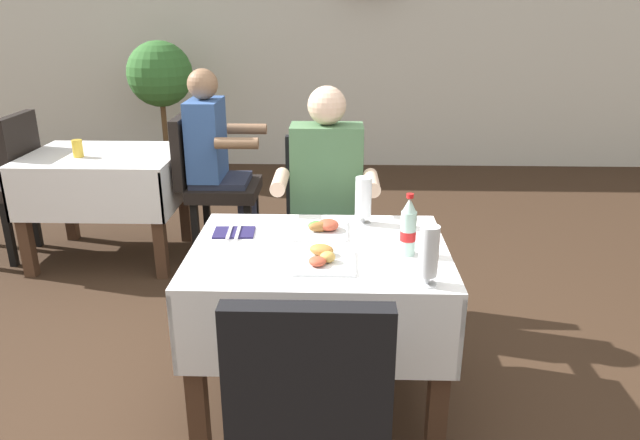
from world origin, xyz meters
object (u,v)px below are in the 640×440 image
(seated_diner_far, at_px, (326,198))
(cola_bottle_primary, at_px, (408,228))
(plate_far_diner, at_px, (322,228))
(background_table_tumbler, at_px, (78,148))
(chair_near_camera_side, at_px, (311,410))
(background_chair_left, at_px, (2,178))
(napkin_cutlery_set, at_px, (234,232))
(background_dining_table, at_px, (106,181))
(chair_far_diner_seat, at_px, (324,219))
(beer_glass_middle, at_px, (363,200))
(beer_glass_left, at_px, (429,256))
(main_dining_table, at_px, (319,288))
(background_patron, at_px, (216,156))
(potted_plant_corner, at_px, (161,88))
(plate_near_camera, at_px, (323,259))
(background_chair_right, at_px, (210,179))

(seated_diner_far, distance_m, cola_bottle_primary, 0.80)
(plate_far_diner, bearing_deg, cola_bottle_primary, -33.79)
(seated_diner_far, relative_size, background_table_tumbler, 11.45)
(chair_near_camera_side, xyz_separation_m, background_chair_left, (-2.14, 2.29, 0.00))
(napkin_cutlery_set, height_order, background_dining_table, napkin_cutlery_set)
(chair_far_diner_seat, relative_size, beer_glass_middle, 4.63)
(background_chair_left, bearing_deg, beer_glass_middle, -27.97)
(beer_glass_left, bearing_deg, seated_diner_far, 110.33)
(beer_glass_left, distance_m, napkin_cutlery_set, 0.88)
(cola_bottle_primary, distance_m, napkin_cutlery_set, 0.74)
(main_dining_table, bearing_deg, background_chair_left, 144.73)
(main_dining_table, xyz_separation_m, plate_far_diner, (0.01, 0.17, 0.20))
(chair_near_camera_side, distance_m, background_patron, 2.40)
(chair_far_diner_seat, bearing_deg, beer_glass_left, -70.85)
(main_dining_table, xyz_separation_m, potted_plant_corner, (-1.60, 3.43, 0.34))
(cola_bottle_primary, xyz_separation_m, background_patron, (-1.05, 1.57, -0.12))
(seated_diner_far, height_order, potted_plant_corner, potted_plant_corner)
(main_dining_table, relative_size, chair_near_camera_side, 1.05)
(beer_glass_middle, relative_size, background_patron, 0.17)
(main_dining_table, relative_size, beer_glass_left, 4.73)
(main_dining_table, height_order, beer_glass_left, beer_glass_left)
(main_dining_table, bearing_deg, background_patron, 115.09)
(seated_diner_far, bearing_deg, chair_near_camera_side, -90.59)
(background_chair_left, relative_size, background_table_tumbler, 8.82)
(beer_glass_middle, bearing_deg, background_dining_table, 142.91)
(plate_near_camera, relative_size, background_chair_left, 0.24)
(beer_glass_left, xyz_separation_m, background_chair_right, (-1.14, 1.83, -0.28))
(plate_far_diner, bearing_deg, background_chair_right, 119.60)
(main_dining_table, distance_m, background_patron, 1.68)
(chair_near_camera_side, relative_size, potted_plant_corner, 0.74)
(seated_diner_far, height_order, plate_near_camera, seated_diner_far)
(seated_diner_far, xyz_separation_m, background_table_tumbler, (-1.58, 0.75, 0.06))
(beer_glass_middle, distance_m, potted_plant_corner, 3.61)
(background_dining_table, xyz_separation_m, background_chair_right, (0.69, 0.00, 0.02))
(plate_near_camera, relative_size, potted_plant_corner, 0.17)
(chair_far_diner_seat, xyz_separation_m, chair_near_camera_side, (-0.00, -1.56, 0.00))
(chair_far_diner_seat, bearing_deg, potted_plant_corner, 121.08)
(background_patron, bearing_deg, napkin_cutlery_set, -75.85)
(seated_diner_far, relative_size, beer_glass_left, 5.86)
(beer_glass_left, bearing_deg, beer_glass_middle, 108.32)
(main_dining_table, relative_size, background_chair_right, 1.05)
(seated_diner_far, bearing_deg, cola_bottle_primary, -65.83)
(seated_diner_far, xyz_separation_m, cola_bottle_primary, (0.33, -0.72, 0.12))
(background_table_tumbler, bearing_deg, seated_diner_far, -25.49)
(chair_far_diner_seat, relative_size, plate_far_diner, 4.23)
(plate_far_diner, bearing_deg, beer_glass_left, -52.30)
(chair_near_camera_side, bearing_deg, potted_plant_corner, 110.78)
(main_dining_table, bearing_deg, background_chair_right, 116.60)
(chair_near_camera_side, distance_m, napkin_cutlery_set, 1.01)
(main_dining_table, height_order, background_chair_right, background_chair_right)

